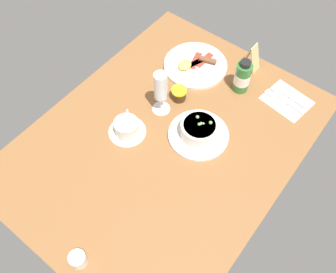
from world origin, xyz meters
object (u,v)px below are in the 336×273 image
object	(u,v)px
jam_jar	(179,94)
menu_card	(251,57)
coffee_cup	(127,127)
breakfast_plate	(195,65)
wine_glass	(161,88)
cutlery_setting	(286,100)
porridge_bowl	(199,131)
creamer_jug	(78,260)
sauce_bottle_green	(242,77)

from	to	relation	value
jam_jar	menu_card	size ratio (longest dim) A/B	0.50
coffee_cup	breakfast_plate	xyz separation A→B (cm)	(40.70, -0.45, -1.81)
wine_glass	breakfast_plate	distance (cm)	27.49
cutlery_setting	wine_glass	distance (cm)	48.65
porridge_bowl	jam_jar	distance (cm)	18.42
coffee_cup	wine_glass	xyz separation A→B (cm)	(15.48, -3.04, 8.84)
wine_glass	coffee_cup	bearing A→B (deg)	168.87
coffee_cup	breakfast_plate	distance (cm)	40.74
cutlery_setting	breakfast_plate	bearing A→B (deg)	100.81
coffee_cup	menu_card	distance (cm)	56.70
coffee_cup	creamer_jug	distance (cm)	46.74
sauce_bottle_green	jam_jar	bearing A→B (deg)	139.41
wine_glass	sauce_bottle_green	size ratio (longest dim) A/B	1.27
creamer_jug	jam_jar	size ratio (longest dim) A/B	0.98
creamer_jug	menu_card	distance (cm)	96.47
cutlery_setting	jam_jar	distance (cm)	40.56
jam_jar	breakfast_plate	bearing A→B (deg)	15.34
creamer_jug	jam_jar	world-z (taller)	creamer_jug
cutlery_setting	sauce_bottle_green	world-z (taller)	sauce_bottle_green
wine_glass	menu_card	size ratio (longest dim) A/B	1.61
jam_jar	sauce_bottle_green	bearing A→B (deg)	-40.59
jam_jar	breakfast_plate	xyz separation A→B (cm)	(17.10, 4.69, -1.52)
porridge_bowl	jam_jar	size ratio (longest dim) A/B	3.76
breakfast_plate	porridge_bowl	bearing A→B (deg)	-142.37
cutlery_setting	creamer_jug	world-z (taller)	creamer_jug
breakfast_plate	coffee_cup	bearing A→B (deg)	179.36
menu_card	cutlery_setting	bearing A→B (deg)	-106.74
cutlery_setting	jam_jar	size ratio (longest dim) A/B	3.18
creamer_jug	cutlery_setting	bearing A→B (deg)	-11.55
creamer_jug	wine_glass	world-z (taller)	wine_glass
wine_glass	breakfast_plate	bearing A→B (deg)	5.87
creamer_jug	menu_card	xyz separation A→B (cm)	(96.40, 1.36, 3.41)
coffee_cup	jam_jar	xyz separation A→B (cm)	(23.60, -5.14, -0.29)
wine_glass	jam_jar	bearing A→B (deg)	-14.50
cutlery_setting	jam_jar	xyz separation A→B (cm)	(-24.20, 32.47, 2.18)
creamer_jug	breakfast_plate	world-z (taller)	creamer_jug
menu_card	creamer_jug	bearing A→B (deg)	-179.19
porridge_bowl	wine_glass	bearing A→B (deg)	85.69
wine_glass	breakfast_plate	xyz separation A→B (cm)	(25.21, 2.59, -10.65)
sauce_bottle_green	porridge_bowl	bearing A→B (deg)	-179.73
menu_card	coffee_cup	bearing A→B (deg)	161.70
jam_jar	sauce_bottle_green	xyz separation A→B (cm)	(18.27, -15.65, 4.07)
breakfast_plate	menu_card	world-z (taller)	menu_card
sauce_bottle_green	menu_card	size ratio (longest dim) A/B	1.27
jam_jar	menu_card	xyz separation A→B (cm)	(30.16, -12.64, 3.19)
jam_jar	breakfast_plate	distance (cm)	17.80
coffee_cup	breakfast_plate	size ratio (longest dim) A/B	0.53
sauce_bottle_green	breakfast_plate	distance (cm)	21.13
cutlery_setting	breakfast_plate	size ratio (longest dim) A/B	0.71
porridge_bowl	jam_jar	bearing A→B (deg)	59.06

